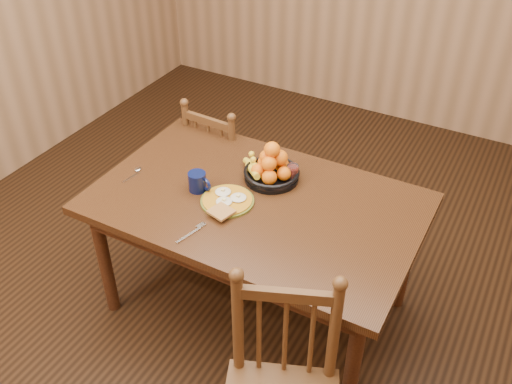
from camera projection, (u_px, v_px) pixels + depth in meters
The scene contains 9 objects.
room at pixel (256, 89), 2.44m from camera, with size 4.52×5.02×2.72m.
dining_table at pixel (256, 214), 2.85m from camera, with size 1.60×1.00×0.75m.
chair_far at pixel (224, 165), 3.61m from camera, with size 0.43×0.41×0.89m.
breakfast_plate at pixel (227, 201), 2.78m from camera, with size 0.26×0.30×0.04m.
fork at pixel (193, 232), 2.60m from camera, with size 0.05×0.18×0.00m.
spoon at pixel (136, 172), 2.99m from camera, with size 0.04×0.16×0.01m.
coffee_mug at pixel (198, 182), 2.84m from camera, with size 0.13×0.09×0.10m.
juice_glass at pixel (292, 173), 2.91m from camera, with size 0.06×0.06×0.09m.
fruit_bowl at pixel (271, 168), 2.91m from camera, with size 0.32×0.29×0.22m.
Camera 1 is at (1.07, -1.95, 2.46)m, focal length 40.00 mm.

